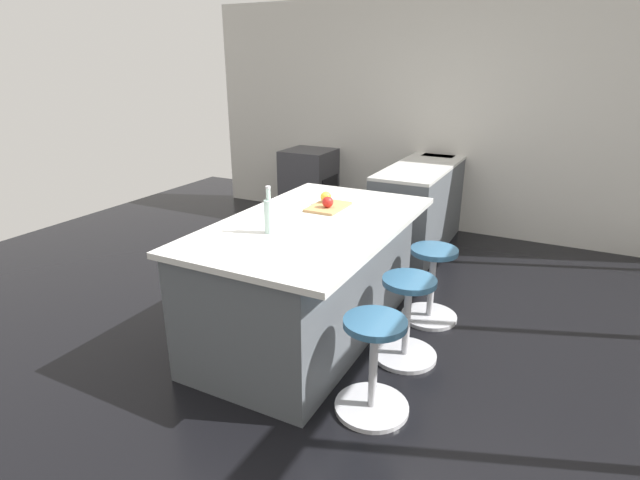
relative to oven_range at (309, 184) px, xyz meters
The scene contains 12 objects.
ground_plane 3.16m from the oven_range, 26.80° to the left, with size 8.17×8.17×0.00m, color black.
interior_partition_left 1.70m from the oven_range, 103.95° to the left, with size 0.12×5.75×2.65m.
sink_cabinet 1.61m from the oven_range, 90.15° to the left, with size 2.51×0.60×1.19m.
oven_range is the anchor object (origin of this frame).
kitchen_island 2.98m from the oven_range, 28.32° to the left, with size 1.97×1.17×0.89m.
stool_by_window 2.96m from the oven_range, 47.35° to the left, with size 0.44×0.44×0.60m.
stool_middle 3.41m from the oven_range, 39.66° to the left, with size 0.44×0.44×0.60m.
stool_near_camera 3.91m from the oven_range, 33.85° to the left, with size 0.44×0.44×0.60m.
cutting_board 2.73m from the oven_range, 31.50° to the left, with size 0.36×0.24×0.02m, color tan.
apple_yellow 2.65m from the oven_range, 31.39° to the left, with size 0.08×0.08×0.08m, color gold.
apple_red 2.79m from the oven_range, 31.44° to the left, with size 0.08×0.08×0.08m, color red.
water_bottle 3.31m from the oven_range, 23.99° to the left, with size 0.06×0.06×0.31m.
Camera 1 is at (2.74, 1.60, 1.95)m, focal length 27.72 mm.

